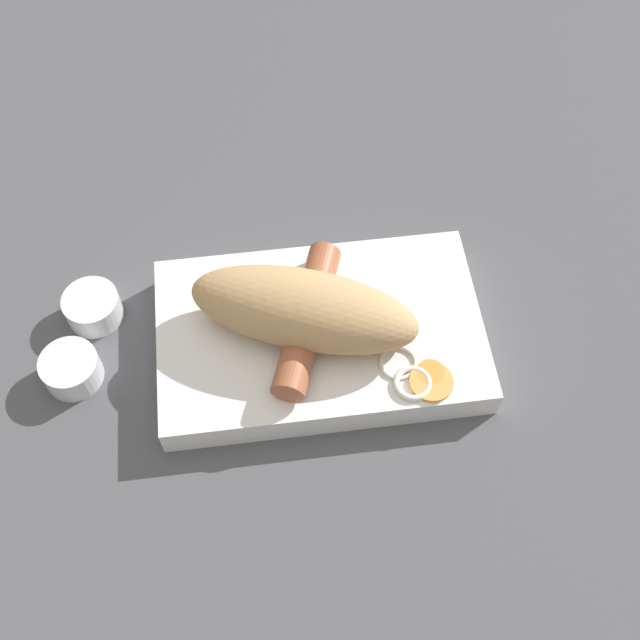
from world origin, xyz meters
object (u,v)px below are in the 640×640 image
(sausage, at_px, (307,318))
(food_tray, at_px, (320,335))
(condiment_cup_far, at_px, (72,370))
(bread_roll, at_px, (304,309))
(condiment_cup_near, at_px, (93,308))

(sausage, bearing_deg, food_tray, -3.45)
(sausage, distance_m, condiment_cup_far, 0.20)
(sausage, relative_size, condiment_cup_far, 3.26)
(food_tray, bearing_deg, bread_roll, 178.04)
(condiment_cup_far, bearing_deg, sausage, 1.71)
(condiment_cup_far, bearing_deg, food_tray, 1.45)
(condiment_cup_near, relative_size, condiment_cup_far, 1.00)
(food_tray, relative_size, sausage, 1.71)
(sausage, xyz_separation_m, condiment_cup_near, (-0.18, 0.05, -0.03))
(bread_roll, xyz_separation_m, sausage, (0.00, 0.00, -0.02))
(condiment_cup_near, bearing_deg, sausage, -16.26)
(bread_roll, bearing_deg, condiment_cup_near, 163.46)
(food_tray, distance_m, condiment_cup_near, 0.20)
(sausage, relative_size, condiment_cup_near, 3.26)
(sausage, xyz_separation_m, condiment_cup_far, (-0.20, -0.01, -0.03))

